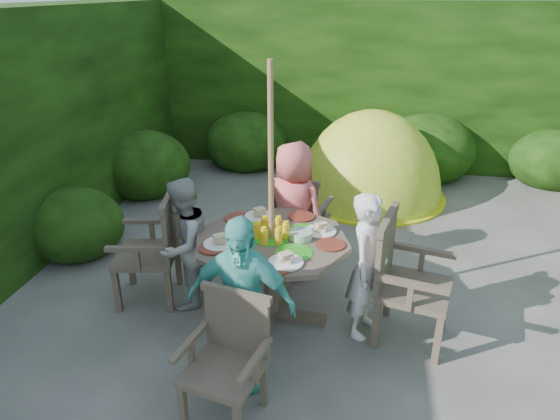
% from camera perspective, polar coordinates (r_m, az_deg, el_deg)
% --- Properties ---
extents(ground, '(60.00, 60.00, 0.00)m').
position_cam_1_polar(ground, '(4.97, 12.15, -8.91)').
color(ground, '#4D4B45').
rests_on(ground, ground).
extents(hedge_enclosure, '(9.00, 9.00, 2.50)m').
position_cam_1_polar(hedge_enclosure, '(5.71, 13.00, 9.15)').
color(hedge_enclosure, black).
rests_on(hedge_enclosure, ground).
extents(patio_table, '(1.43, 1.43, 0.92)m').
position_cam_1_polar(patio_table, '(4.18, -0.90, -4.73)').
color(patio_table, '#42372B').
rests_on(patio_table, ground).
extents(parasol_pole, '(0.05, 0.05, 2.20)m').
position_cam_1_polar(parasol_pole, '(3.98, -1.01, 0.98)').
color(parasol_pole, olive).
rests_on(parasol_pole, ground).
extents(garden_chair_right, '(0.67, 0.72, 1.03)m').
position_cam_1_polar(garden_chair_right, '(4.12, 14.00, -7.58)').
color(garden_chair_right, '#42372B').
rests_on(garden_chair_right, ground).
extents(garden_chair_left, '(0.63, 0.68, 0.99)m').
position_cam_1_polar(garden_chair_left, '(4.63, -14.08, -4.11)').
color(garden_chair_left, '#42372B').
rests_on(garden_chair_left, ground).
extents(garden_chair_back, '(0.64, 0.59, 0.91)m').
position_cam_1_polar(garden_chair_back, '(5.21, 2.16, -0.62)').
color(garden_chair_back, '#42372B').
rests_on(garden_chair_back, ground).
extents(garden_chair_front, '(0.59, 0.55, 0.85)m').
position_cam_1_polar(garden_chair_front, '(3.42, -5.93, -16.31)').
color(garden_chair_front, '#42372B').
rests_on(garden_chair_front, ground).
extents(child_right, '(0.43, 0.53, 1.25)m').
position_cam_1_polar(child_right, '(4.07, 10.01, -6.33)').
color(child_right, silver).
rests_on(child_right, ground).
extents(child_left, '(0.57, 0.67, 1.21)m').
position_cam_1_polar(child_left, '(4.46, -10.95, -3.90)').
color(child_left, '#9F9E9A').
rests_on(child_left, ground).
extents(child_back, '(0.78, 0.65, 1.36)m').
position_cam_1_polar(child_back, '(4.86, 1.55, 0.00)').
color(child_back, '#E5635E').
rests_on(child_back, ground).
extents(child_front, '(0.79, 0.36, 1.33)m').
position_cam_1_polar(child_front, '(3.52, -4.51, -10.59)').
color(child_front, '#52C1B5').
rests_on(child_front, ground).
extents(dome_tent, '(2.45, 2.45, 2.39)m').
position_cam_1_polar(dome_tent, '(7.09, 10.07, 1.65)').
color(dome_tent, '#A7CB27').
rests_on(dome_tent, ground).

